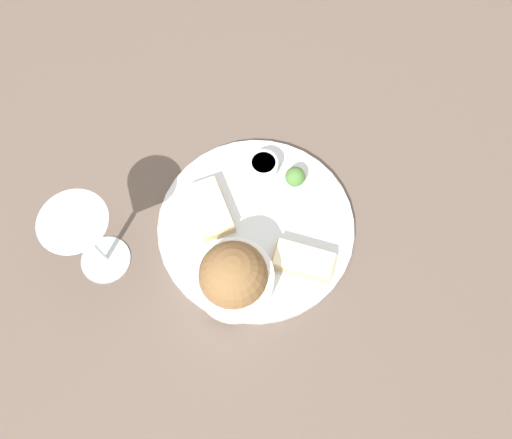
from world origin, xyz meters
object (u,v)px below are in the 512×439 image
at_px(salad_bowl, 234,278).
at_px(cheese_toast_far, 303,261).
at_px(wine_glass, 83,233).
at_px(cheese_toast_near, 210,208).
at_px(sauce_ramekin, 263,166).

relative_size(salad_bowl, cheese_toast_far, 1.12).
bearing_deg(salad_bowl, wine_glass, 29.80).
height_order(salad_bowl, cheese_toast_near, salad_bowl).
height_order(salad_bowl, wine_glass, wine_glass).
bearing_deg(wine_glass, cheese_toast_near, -112.15).
xyz_separation_m(cheese_toast_near, cheese_toast_far, (-0.17, -0.03, -0.00)).
height_order(cheese_toast_near, wine_glass, wine_glass).
bearing_deg(cheese_toast_far, cheese_toast_near, 10.91).
xyz_separation_m(salad_bowl, wine_glass, (0.18, 0.11, 0.06)).
distance_m(salad_bowl, cheese_toast_far, 0.12).
bearing_deg(cheese_toast_far, sauce_ramekin, -27.61).
relative_size(sauce_ramekin, cheese_toast_near, 0.43).
height_order(cheese_toast_far, wine_glass, wine_glass).
bearing_deg(sauce_ramekin, wine_glass, 73.76).
xyz_separation_m(sauce_ramekin, cheese_toast_near, (0.01, 0.11, -0.00)).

